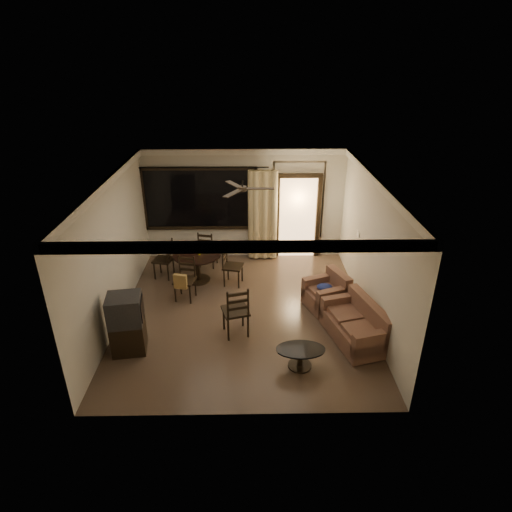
{
  "coord_description": "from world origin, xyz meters",
  "views": [
    {
      "loc": [
        0.12,
        -7.47,
        4.9
      ],
      "look_at": [
        0.25,
        0.2,
        1.2
      ],
      "focal_mm": 30.0,
      "sensor_mm": 36.0,
      "label": 1
    }
  ],
  "objects_px": {
    "dining_chair_south": "(185,287)",
    "tv_cabinet": "(127,324)",
    "sofa": "(357,326)",
    "armchair": "(328,294)",
    "dining_chair_west": "(164,266)",
    "dining_chair_north": "(208,255)",
    "coffee_table": "(300,355)",
    "dining_chair_east": "(233,273)",
    "side_chair": "(236,320)",
    "dining_table": "(197,259)"
  },
  "relations": [
    {
      "from": "dining_table",
      "to": "dining_chair_north",
      "type": "bearing_deg",
      "value": 77.29
    },
    {
      "from": "tv_cabinet",
      "to": "armchair",
      "type": "bearing_deg",
      "value": 11.6
    },
    {
      "from": "dining_chair_north",
      "to": "dining_chair_south",
      "type": "bearing_deg",
      "value": 90.0
    },
    {
      "from": "armchair",
      "to": "dining_chair_west",
      "type": "bearing_deg",
      "value": 137.63
    },
    {
      "from": "dining_chair_west",
      "to": "coffee_table",
      "type": "height_order",
      "value": "dining_chair_west"
    },
    {
      "from": "dining_chair_east",
      "to": "side_chair",
      "type": "height_order",
      "value": "side_chair"
    },
    {
      "from": "dining_table",
      "to": "sofa",
      "type": "bearing_deg",
      "value": -36.35
    },
    {
      "from": "sofa",
      "to": "side_chair",
      "type": "distance_m",
      "value": 2.26
    },
    {
      "from": "dining_chair_east",
      "to": "armchair",
      "type": "height_order",
      "value": "dining_chair_east"
    },
    {
      "from": "sofa",
      "to": "armchair",
      "type": "xyz_separation_m",
      "value": [
        -0.35,
        1.14,
        0.01
      ]
    },
    {
      "from": "dining_chair_north",
      "to": "armchair",
      "type": "relative_size",
      "value": 0.97
    },
    {
      "from": "dining_chair_south",
      "to": "coffee_table",
      "type": "height_order",
      "value": "dining_chair_south"
    },
    {
      "from": "dining_chair_east",
      "to": "sofa",
      "type": "relative_size",
      "value": 0.61
    },
    {
      "from": "dining_chair_south",
      "to": "sofa",
      "type": "relative_size",
      "value": 0.61
    },
    {
      "from": "dining_chair_south",
      "to": "side_chair",
      "type": "xyz_separation_m",
      "value": [
        1.13,
        -1.29,
        0.01
      ]
    },
    {
      "from": "dining_table",
      "to": "dining_chair_south",
      "type": "xyz_separation_m",
      "value": [
        -0.19,
        -0.84,
        -0.24
      ]
    },
    {
      "from": "dining_chair_north",
      "to": "side_chair",
      "type": "bearing_deg",
      "value": 117.67
    },
    {
      "from": "dining_chair_south",
      "to": "tv_cabinet",
      "type": "bearing_deg",
      "value": -101.03
    },
    {
      "from": "dining_table",
      "to": "armchair",
      "type": "height_order",
      "value": "dining_table"
    },
    {
      "from": "dining_chair_west",
      "to": "tv_cabinet",
      "type": "relative_size",
      "value": 0.85
    },
    {
      "from": "armchair",
      "to": "coffee_table",
      "type": "xyz_separation_m",
      "value": [
        -0.78,
        -1.87,
        -0.07
      ]
    },
    {
      "from": "armchair",
      "to": "coffee_table",
      "type": "bearing_deg",
      "value": -134.0
    },
    {
      "from": "dining_chair_east",
      "to": "dining_chair_south",
      "type": "relative_size",
      "value": 1.0
    },
    {
      "from": "sofa",
      "to": "armchair",
      "type": "relative_size",
      "value": 1.59
    },
    {
      "from": "dining_chair_west",
      "to": "armchair",
      "type": "distance_m",
      "value": 3.91
    },
    {
      "from": "dining_chair_south",
      "to": "dining_chair_north",
      "type": "relative_size",
      "value": 1.0
    },
    {
      "from": "dining_chair_south",
      "to": "dining_table",
      "type": "bearing_deg",
      "value": 89.88
    },
    {
      "from": "coffee_table",
      "to": "side_chair",
      "type": "relative_size",
      "value": 0.79
    },
    {
      "from": "dining_table",
      "to": "dining_chair_north",
      "type": "relative_size",
      "value": 1.17
    },
    {
      "from": "dining_chair_south",
      "to": "tv_cabinet",
      "type": "relative_size",
      "value": 0.85
    },
    {
      "from": "coffee_table",
      "to": "dining_table",
      "type": "bearing_deg",
      "value": 123.67
    },
    {
      "from": "tv_cabinet",
      "to": "sofa",
      "type": "height_order",
      "value": "tv_cabinet"
    },
    {
      "from": "sofa",
      "to": "dining_chair_east",
      "type": "bearing_deg",
      "value": 122.2
    },
    {
      "from": "armchair",
      "to": "dining_chair_south",
      "type": "bearing_deg",
      "value": 151.51
    },
    {
      "from": "dining_chair_east",
      "to": "coffee_table",
      "type": "relative_size",
      "value": 1.13
    },
    {
      "from": "dining_chair_east",
      "to": "tv_cabinet",
      "type": "height_order",
      "value": "tv_cabinet"
    },
    {
      "from": "dining_chair_south",
      "to": "tv_cabinet",
      "type": "height_order",
      "value": "tv_cabinet"
    },
    {
      "from": "dining_table",
      "to": "armchair",
      "type": "xyz_separation_m",
      "value": [
        2.83,
        -1.21,
        -0.23
      ]
    },
    {
      "from": "dining_chair_north",
      "to": "coffee_table",
      "type": "distance_m",
      "value": 4.29
    },
    {
      "from": "sofa",
      "to": "side_chair",
      "type": "bearing_deg",
      "value": 158.82
    },
    {
      "from": "dining_chair_south",
      "to": "dining_chair_north",
      "type": "bearing_deg",
      "value": 90.0
    },
    {
      "from": "dining_chair_west",
      "to": "side_chair",
      "type": "bearing_deg",
      "value": 50.1
    },
    {
      "from": "armchair",
      "to": "coffee_table",
      "type": "relative_size",
      "value": 1.17
    },
    {
      "from": "dining_chair_west",
      "to": "dining_chair_south",
      "type": "bearing_deg",
      "value": 44.3
    },
    {
      "from": "sofa",
      "to": "dining_chair_north",
      "type": "bearing_deg",
      "value": 118.57
    },
    {
      "from": "dining_table",
      "to": "tv_cabinet",
      "type": "bearing_deg",
      "value": -110.49
    },
    {
      "from": "dining_chair_south",
      "to": "dining_chair_north",
      "type": "height_order",
      "value": "same"
    },
    {
      "from": "sofa",
      "to": "coffee_table",
      "type": "xyz_separation_m",
      "value": [
        -1.13,
        -0.74,
        -0.06
      ]
    },
    {
      "from": "sofa",
      "to": "coffee_table",
      "type": "height_order",
      "value": "sofa"
    },
    {
      "from": "dining_table",
      "to": "side_chair",
      "type": "xyz_separation_m",
      "value": [
        0.94,
        -2.12,
        -0.23
      ]
    }
  ]
}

